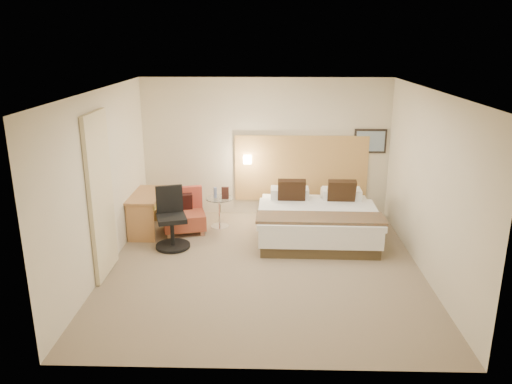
{
  "coord_description": "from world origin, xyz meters",
  "views": [
    {
      "loc": [
        0.07,
        -7.05,
        3.39
      ],
      "look_at": [
        -0.13,
        0.53,
        1.05
      ],
      "focal_mm": 35.0,
      "sensor_mm": 36.0,
      "label": 1
    }
  ],
  "objects_px": {
    "bed": "(317,219)",
    "side_table": "(220,211)",
    "lounge_chair": "(184,215)",
    "desk": "(148,202)",
    "desk_chair": "(171,223)"
  },
  "relations": [
    {
      "from": "lounge_chair",
      "to": "desk",
      "type": "distance_m",
      "value": 0.68
    },
    {
      "from": "desk_chair",
      "to": "desk",
      "type": "bearing_deg",
      "value": 127.97
    },
    {
      "from": "bed",
      "to": "desk",
      "type": "relative_size",
      "value": 1.83
    },
    {
      "from": "bed",
      "to": "desk_chair",
      "type": "bearing_deg",
      "value": -168.46
    },
    {
      "from": "bed",
      "to": "side_table",
      "type": "bearing_deg",
      "value": 166.04
    },
    {
      "from": "bed",
      "to": "side_table",
      "type": "distance_m",
      "value": 1.82
    },
    {
      "from": "bed",
      "to": "side_table",
      "type": "xyz_separation_m",
      "value": [
        -1.77,
        0.44,
        -0.01
      ]
    },
    {
      "from": "bed",
      "to": "desk",
      "type": "xyz_separation_m",
      "value": [
        -3.04,
        0.2,
        0.24
      ]
    },
    {
      "from": "desk_chair",
      "to": "lounge_chair",
      "type": "bearing_deg",
      "value": 83.99
    },
    {
      "from": "side_table",
      "to": "desk",
      "type": "relative_size",
      "value": 0.5
    },
    {
      "from": "lounge_chair",
      "to": "desk",
      "type": "relative_size",
      "value": 0.76
    },
    {
      "from": "side_table",
      "to": "bed",
      "type": "bearing_deg",
      "value": -13.96
    },
    {
      "from": "lounge_chair",
      "to": "desk_chair",
      "type": "xyz_separation_m",
      "value": [
        -0.08,
        -0.74,
        0.11
      ]
    },
    {
      "from": "bed",
      "to": "lounge_chair",
      "type": "xyz_separation_m",
      "value": [
        -2.41,
        0.23,
        -0.02
      ]
    },
    {
      "from": "lounge_chair",
      "to": "side_table",
      "type": "xyz_separation_m",
      "value": [
        0.64,
        0.21,
        0.01
      ]
    }
  ]
}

